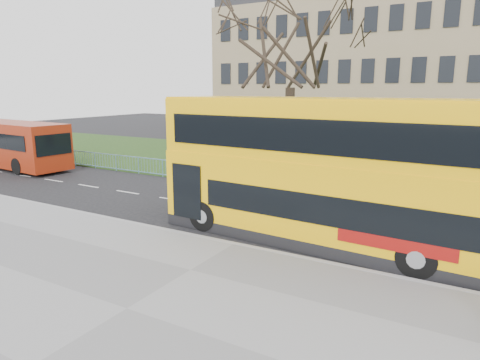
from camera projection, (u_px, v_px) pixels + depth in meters
name	position (u px, v px, depth m)	size (l,w,h in m)	color
ground	(255.00, 234.00, 16.22)	(120.00, 120.00, 0.00)	black
pavement	(127.00, 311.00, 10.48)	(80.00, 10.50, 0.12)	slate
kerb	(235.00, 245.00, 14.89)	(80.00, 0.20, 0.14)	gray
grass_verge	(356.00, 171.00, 28.34)	(80.00, 15.40, 0.08)	#1C3B15
guard_railing	(316.00, 186.00, 21.70)	(40.00, 0.12, 1.10)	#6699B5
bare_tree	(291.00, 69.00, 24.80)	(8.96, 8.96, 12.80)	black
civic_building	(364.00, 74.00, 46.88)	(30.00, 15.00, 14.00)	#8A7858
yellow_bus	(323.00, 168.00, 14.79)	(12.13, 3.52, 5.02)	#FDBB0A
red_bus	(4.00, 142.00, 30.08)	(12.18, 3.65, 3.17)	maroon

